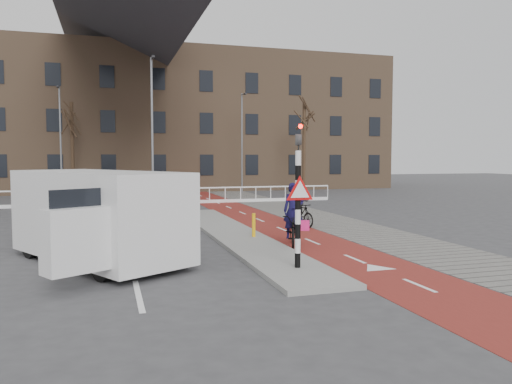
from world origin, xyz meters
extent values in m
plane|color=#38383A|center=(0.00, 0.00, 0.00)|extent=(120.00, 120.00, 0.00)
cube|color=maroon|center=(1.50, 10.00, 0.01)|extent=(2.50, 60.00, 0.01)
cube|color=slate|center=(4.30, 10.00, 0.01)|extent=(3.00, 60.00, 0.01)
cube|color=gray|center=(-0.70, 4.00, 0.06)|extent=(1.80, 16.00, 0.12)
cylinder|color=black|center=(-0.60, -2.00, 1.56)|extent=(0.14, 0.14, 2.88)
imported|color=black|center=(-0.60, -2.00, 3.40)|extent=(0.13, 0.16, 0.80)
cylinder|color=#FF0C05|center=(-0.60, -2.14, 3.58)|extent=(0.11, 0.02, 0.11)
cylinder|color=#FAB70D|center=(-0.29, 2.88, 0.52)|extent=(0.12, 0.12, 0.80)
imported|color=black|center=(0.61, 1.46, 0.52)|extent=(1.30, 2.06, 1.02)
imported|color=#110E37|center=(0.61, 1.46, 1.14)|extent=(0.75, 0.62, 1.78)
cube|color=#E82077|center=(0.80, 0.94, 0.72)|extent=(0.30, 0.25, 0.32)
imported|color=black|center=(2.45, 5.43, 0.50)|extent=(0.88, 1.70, 0.98)
imported|color=black|center=(2.45, 5.43, 1.02)|extent=(0.88, 0.76, 1.54)
cube|color=silver|center=(-5.33, 0.62, 1.32)|extent=(4.86, 6.10, 2.29)
cube|color=green|center=(-6.48, 0.62, 1.22)|extent=(1.86, 3.17, 0.55)
cube|color=green|center=(-4.17, 0.62, 1.22)|extent=(1.86, 3.17, 0.55)
cube|color=black|center=(-5.33, -1.89, 1.72)|extent=(1.80, 1.08, 0.90)
cylinder|color=black|center=(-5.18, -1.55, 0.40)|extent=(0.65, 0.84, 0.80)
cylinder|color=black|center=(-3.50, -0.57, 0.40)|extent=(0.65, 0.84, 0.80)
cylinder|color=black|center=(-7.15, 1.81, 0.40)|extent=(0.65, 0.84, 0.80)
cylinder|color=black|center=(-5.47, 2.79, 0.40)|extent=(0.65, 0.84, 0.80)
cube|color=silver|center=(-5.00, 17.00, 0.95)|extent=(28.00, 0.08, 0.08)
cube|color=silver|center=(-5.00, 17.00, 0.10)|extent=(28.00, 0.10, 0.20)
cube|color=#7F6047|center=(-3.00, 32.00, 6.00)|extent=(46.00, 10.00, 12.00)
cylinder|color=#2F2215|center=(-7.43, 25.17, 3.41)|extent=(0.26, 0.26, 6.82)
cylinder|color=#2F2215|center=(9.73, 23.01, 3.57)|extent=(0.25, 0.25, 7.14)
cylinder|color=slate|center=(-2.71, 13.89, 4.05)|extent=(0.12, 0.12, 8.09)
cylinder|color=slate|center=(-8.02, 22.75, 3.78)|extent=(0.12, 0.12, 7.56)
cylinder|color=slate|center=(5.12, 24.56, 3.89)|extent=(0.12, 0.12, 7.79)
camera|label=1|loc=(-5.07, -13.35, 2.84)|focal=35.00mm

